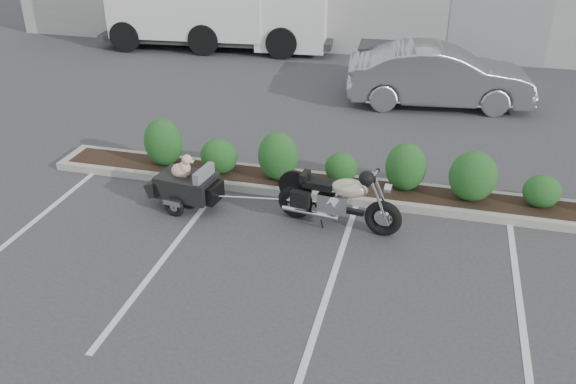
% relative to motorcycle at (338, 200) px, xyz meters
% --- Properties ---
extents(ground, '(90.00, 90.00, 0.00)m').
position_rel_motorcycle_xyz_m(ground, '(-0.98, -0.94, -0.51)').
color(ground, '#38383A').
rests_on(ground, ground).
extents(planter_kerb, '(12.00, 1.00, 0.15)m').
position_rel_motorcycle_xyz_m(planter_kerb, '(0.02, 1.26, -0.43)').
color(planter_kerb, '#9E9E93').
rests_on(planter_kerb, ground).
extents(motorcycle, '(2.22, 0.84, 1.28)m').
position_rel_motorcycle_xyz_m(motorcycle, '(0.00, 0.00, 0.00)').
color(motorcycle, black).
rests_on(motorcycle, ground).
extents(pet_trailer, '(1.79, 1.01, 1.06)m').
position_rel_motorcycle_xyz_m(pet_trailer, '(-2.78, 0.03, -0.06)').
color(pet_trailer, black).
rests_on(pet_trailer, ground).
extents(sedan, '(4.87, 2.26, 1.55)m').
position_rel_motorcycle_xyz_m(sedan, '(1.41, 6.76, 0.26)').
color(sedan, '#9E9FA5').
rests_on(sedan, ground).
extents(dumpster, '(1.83, 1.31, 1.16)m').
position_rel_motorcycle_xyz_m(dumpster, '(0.02, 8.08, 0.08)').
color(dumpster, '#1B4E88').
rests_on(dumpster, ground).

